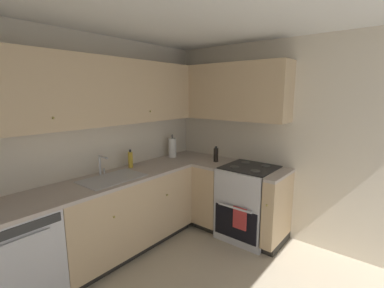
{
  "coord_description": "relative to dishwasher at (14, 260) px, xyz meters",
  "views": [
    {
      "loc": [
        -1.35,
        -0.96,
        1.79
      ],
      "look_at": [
        0.96,
        0.91,
        1.23
      ],
      "focal_mm": 25.37,
      "sensor_mm": 36.0,
      "label": 1
    }
  ],
  "objects": [
    {
      "name": "wall_back",
      "position": [
        0.71,
        0.33,
        0.78
      ],
      "size": [
        3.81,
        0.05,
        2.41
      ],
      "primitive_type": "cube",
      "color": "beige",
      "rests_on": "ground_plane"
    },
    {
      "name": "wall_right",
      "position": [
        2.59,
        -1.46,
        0.78
      ],
      "size": [
        0.05,
        3.62,
        2.41
      ],
      "primitive_type": "cube",
      "color": "beige",
      "rests_on": "ground_plane"
    },
    {
      "name": "dishwasher",
      "position": [
        0.0,
        0.0,
        0.0
      ],
      "size": [
        0.6,
        0.63,
        0.86
      ],
      "color": "silver",
      "rests_on": "ground_plane"
    },
    {
      "name": "lower_cabinets_back",
      "position": [
        1.13,
        0.0,
        0.0
      ],
      "size": [
        1.66,
        0.62,
        0.86
      ],
      "color": "tan",
      "rests_on": "ground_plane"
    },
    {
      "name": "countertop_back",
      "position": [
        1.13,
        0.0,
        0.45
      ],
      "size": [
        2.86,
        0.6,
        0.03
      ],
      "primitive_type": "cube",
      "color": "#B7A89E",
      "rests_on": "lower_cabinets_back"
    },
    {
      "name": "lower_cabinets_right",
      "position": [
        2.27,
        -0.73,
        0.0
      ],
      "size": [
        0.62,
        1.11,
        0.86
      ],
      "color": "tan",
      "rests_on": "ground_plane"
    },
    {
      "name": "countertop_right",
      "position": [
        2.26,
        -0.73,
        0.45
      ],
      "size": [
        0.6,
        1.11,
        0.03
      ],
      "color": "#B7A89E",
      "rests_on": "lower_cabinets_right"
    },
    {
      "name": "oven_range",
      "position": [
        2.28,
        -0.96,
        0.02
      ],
      "size": [
        0.68,
        0.62,
        1.05
      ],
      "color": "silver",
      "rests_on": "ground_plane"
    },
    {
      "name": "upper_cabinets_back",
      "position": [
        0.97,
        0.14,
        1.37
      ],
      "size": [
        2.54,
        0.34,
        0.7
      ],
      "color": "tan"
    },
    {
      "name": "upper_cabinets_right",
      "position": [
        2.4,
        -0.52,
        1.37
      ],
      "size": [
        0.32,
        1.64,
        0.7
      ],
      "color": "tan"
    },
    {
      "name": "sink",
      "position": [
        0.97,
        -0.03,
        0.42
      ],
      "size": [
        0.65,
        0.4,
        0.1
      ],
      "color": "#B7B7BC",
      "rests_on": "countertop_back"
    },
    {
      "name": "faucet",
      "position": [
        0.97,
        0.18,
        0.6
      ],
      "size": [
        0.07,
        0.16,
        0.22
      ],
      "color": "silver",
      "rests_on": "countertop_back"
    },
    {
      "name": "soap_bottle",
      "position": [
        1.37,
        0.18,
        0.56
      ],
      "size": [
        0.06,
        0.06,
        0.22
      ],
      "color": "gold",
      "rests_on": "countertop_back"
    },
    {
      "name": "paper_towel_roll",
      "position": [
        2.1,
        0.16,
        0.6
      ],
      "size": [
        0.11,
        0.11,
        0.33
      ],
      "color": "white",
      "rests_on": "countertop_back"
    },
    {
      "name": "oil_bottle",
      "position": [
        2.26,
        -0.47,
        0.56
      ],
      "size": [
        0.06,
        0.06,
        0.21
      ],
      "color": "black",
      "rests_on": "countertop_right"
    }
  ]
}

